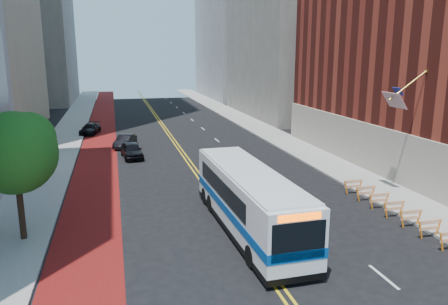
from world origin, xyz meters
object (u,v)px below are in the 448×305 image
street_tree (16,150)px  car_b (125,141)px  transit_bus (248,199)px  car_a (132,150)px  car_c (90,129)px

street_tree → car_b: size_ratio=1.66×
transit_bus → car_a: transit_bus is taller
car_a → car_c: car_a is taller
transit_bus → car_c: (-9.84, 33.14, -1.18)m
car_b → street_tree: bearing=-84.7°
car_c → car_b: bearing=-53.0°
car_a → car_c: 14.67m
car_a → car_c: bearing=101.2°
transit_bus → car_c: 34.59m
street_tree → transit_bus: 12.28m
transit_bus → car_b: 24.85m
transit_bus → car_c: bearing=105.0°
car_a → car_c: size_ratio=0.99×
car_b → car_c: (-3.89, 9.04, -0.03)m
car_b → transit_bus: bearing=-56.3°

